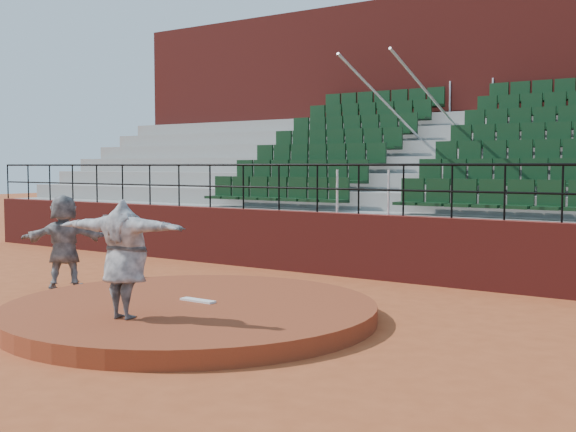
% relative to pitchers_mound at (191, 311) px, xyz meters
% --- Properties ---
extents(ground, '(90.00, 90.00, 0.00)m').
position_rel_pitchers_mound_xyz_m(ground, '(0.00, 0.00, -0.12)').
color(ground, '#AC4E26').
rests_on(ground, ground).
extents(pitchers_mound, '(5.50, 5.50, 0.25)m').
position_rel_pitchers_mound_xyz_m(pitchers_mound, '(0.00, 0.00, 0.00)').
color(pitchers_mound, brown).
rests_on(pitchers_mound, ground).
extents(pitching_rubber, '(0.60, 0.15, 0.03)m').
position_rel_pitchers_mound_xyz_m(pitching_rubber, '(0.00, 0.15, 0.14)').
color(pitching_rubber, white).
rests_on(pitching_rubber, pitchers_mound).
extents(boundary_wall, '(24.00, 0.30, 1.30)m').
position_rel_pitchers_mound_xyz_m(boundary_wall, '(0.00, 5.00, 0.53)').
color(boundary_wall, maroon).
rests_on(boundary_wall, ground).
extents(wall_railing, '(24.04, 0.05, 1.03)m').
position_rel_pitchers_mound_xyz_m(wall_railing, '(0.00, 5.00, 1.90)').
color(wall_railing, black).
rests_on(wall_railing, boundary_wall).
extents(seating_deck, '(24.00, 5.97, 4.63)m').
position_rel_pitchers_mound_xyz_m(seating_deck, '(0.00, 8.64, 1.33)').
color(seating_deck, gray).
rests_on(seating_deck, ground).
extents(press_box_facade, '(24.00, 3.00, 7.10)m').
position_rel_pitchers_mound_xyz_m(press_box_facade, '(0.00, 12.60, 3.43)').
color(press_box_facade, maroon).
rests_on(press_box_facade, ground).
extents(pitcher, '(2.02, 0.93, 1.59)m').
position_rel_pitchers_mound_xyz_m(pitcher, '(0.01, -1.29, 0.92)').
color(pitcher, black).
rests_on(pitcher, pitchers_mound).
extents(fielder, '(1.54, 1.49, 1.75)m').
position_rel_pitchers_mound_xyz_m(fielder, '(-3.86, 0.73, 0.75)').
color(fielder, black).
rests_on(fielder, ground).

